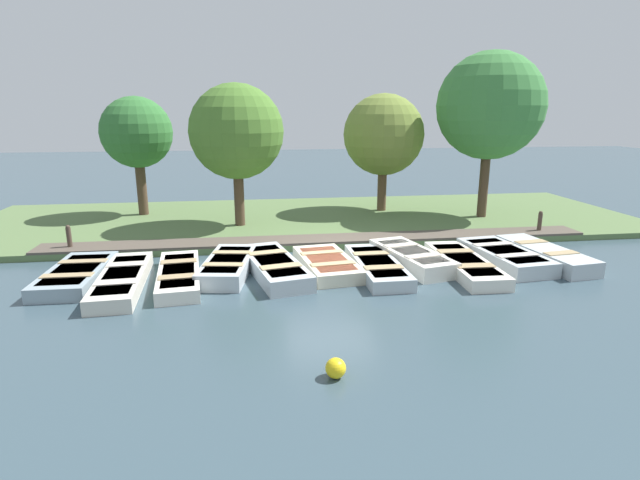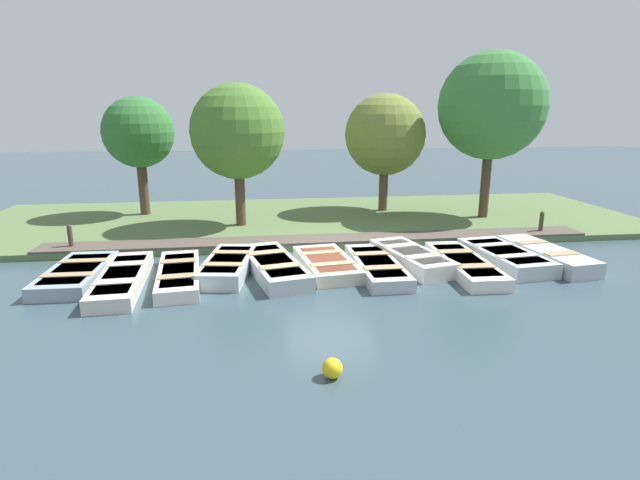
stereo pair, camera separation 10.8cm
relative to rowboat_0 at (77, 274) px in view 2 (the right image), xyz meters
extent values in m
plane|color=#384C56|center=(-0.86, 6.41, -0.18)|extent=(80.00, 80.00, 0.00)
cube|color=#567042|center=(-5.86, 6.41, -0.08)|extent=(8.00, 24.00, 0.19)
cube|color=#51473D|center=(-2.39, 6.41, -0.05)|extent=(1.06, 16.58, 0.26)
cube|color=#8C9EA8|center=(0.00, 0.00, -0.01)|extent=(2.98, 1.29, 0.33)
cube|color=#6B7F51|center=(0.00, 0.00, 0.14)|extent=(2.44, 1.01, 0.03)
cube|color=tan|center=(0.56, -0.01, 0.17)|extent=(0.32, 1.14, 0.03)
cube|color=tan|center=(-0.56, 0.01, 0.17)|extent=(0.32, 1.14, 0.03)
cube|color=beige|center=(0.52, 1.19, -0.01)|extent=(3.64, 1.18, 0.33)
cube|color=teal|center=(0.52, 1.19, 0.14)|extent=(2.98, 0.93, 0.03)
cube|color=beige|center=(1.20, 1.23, 0.17)|extent=(0.41, 0.91, 0.03)
cube|color=beige|center=(-0.16, 1.15, 0.17)|extent=(0.41, 0.91, 0.03)
cube|color=silver|center=(0.33, 2.46, -0.02)|extent=(3.36, 1.30, 0.31)
cube|color=#994C33|center=(0.33, 2.46, 0.13)|extent=(2.75, 1.02, 0.03)
cube|color=tan|center=(0.95, 2.53, 0.15)|extent=(0.42, 0.91, 0.03)
cube|color=tan|center=(-0.29, 2.40, 0.15)|extent=(0.42, 0.91, 0.03)
cube|color=#B2BCC1|center=(-0.10, 3.63, 0.02)|extent=(2.95, 1.50, 0.40)
cube|color=#4C709E|center=(-0.10, 3.63, 0.21)|extent=(2.41, 1.19, 0.03)
cube|color=tan|center=(0.43, 3.54, 0.24)|extent=(0.44, 1.01, 0.03)
cube|color=tan|center=(-0.62, 3.72, 0.24)|extent=(0.44, 1.01, 0.03)
cube|color=#B2BCC1|center=(0.09, 4.78, 0.02)|extent=(3.53, 1.78, 0.39)
cube|color=#6B7F51|center=(0.09, 4.78, 0.20)|extent=(2.89, 1.42, 0.03)
cube|color=tan|center=(0.72, 4.92, 0.22)|extent=(0.54, 1.05, 0.03)
cube|color=tan|center=(-0.53, 4.64, 0.22)|extent=(0.54, 1.05, 0.03)
cube|color=beige|center=(-0.03, 6.16, -0.02)|extent=(2.88, 1.56, 0.32)
cube|color=#994C33|center=(-0.03, 6.16, 0.13)|extent=(2.36, 1.23, 0.03)
cube|color=tan|center=(0.49, 6.23, 0.16)|extent=(0.41, 1.15, 0.03)
cube|color=tan|center=(-0.55, 6.10, 0.16)|extent=(0.41, 1.15, 0.03)
cube|color=#B2BCC1|center=(0.33, 7.40, -0.02)|extent=(3.26, 1.07, 0.32)
cube|color=#6B7F51|center=(0.33, 7.40, 0.13)|extent=(2.67, 0.83, 0.03)
cube|color=tan|center=(0.95, 7.41, 0.16)|extent=(0.33, 0.95, 0.03)
cube|color=tan|center=(-0.29, 7.39, 0.16)|extent=(0.33, 0.95, 0.03)
cube|color=silver|center=(-0.13, 8.47, 0.03)|extent=(3.11, 1.69, 0.41)
cube|color=teal|center=(-0.13, 8.47, 0.22)|extent=(2.54, 1.34, 0.03)
cube|color=beige|center=(0.41, 8.59, 0.25)|extent=(0.50, 1.01, 0.03)
cube|color=beige|center=(-0.68, 8.34, 0.25)|extent=(0.50, 1.01, 0.03)
cube|color=silver|center=(0.47, 9.70, -0.02)|extent=(3.52, 1.13, 0.32)
cube|color=teal|center=(0.47, 9.70, 0.13)|extent=(2.88, 0.89, 0.03)
cube|color=tan|center=(1.13, 9.67, 0.16)|extent=(0.38, 0.95, 0.03)
cube|color=tan|center=(-0.19, 9.72, 0.16)|extent=(0.38, 0.95, 0.03)
cube|color=#B2BCC1|center=(0.09, 11.00, 0.02)|extent=(3.07, 1.55, 0.39)
cube|color=#4C709E|center=(0.09, 11.00, 0.20)|extent=(2.51, 1.22, 0.03)
cube|color=beige|center=(0.65, 11.06, 0.23)|extent=(0.41, 1.17, 0.03)
cube|color=beige|center=(-0.47, 10.94, 0.23)|extent=(0.41, 1.17, 0.03)
cube|color=#B2BCC1|center=(0.11, 12.17, 0.03)|extent=(3.24, 1.37, 0.42)
cube|color=teal|center=(0.11, 12.17, 0.22)|extent=(2.65, 1.08, 0.03)
cube|color=tan|center=(0.71, 12.24, 0.25)|extent=(0.42, 0.93, 0.03)
cube|color=tan|center=(-0.48, 12.09, 0.25)|extent=(0.42, 0.93, 0.03)
cylinder|color=#47382D|center=(-2.42, -0.91, 0.23)|extent=(0.13, 0.13, 0.81)
sphere|color=#47382D|center=(-2.42, -0.91, 0.65)|extent=(0.12, 0.12, 0.12)
cylinder|color=#47382D|center=(-2.42, 13.52, 0.23)|extent=(0.13, 0.13, 0.81)
sphere|color=#47382D|center=(-2.42, 13.52, 0.65)|extent=(0.12, 0.12, 0.12)
sphere|color=yellow|center=(5.32, 5.47, -0.01)|extent=(0.33, 0.33, 0.33)
cylinder|color=#4C3828|center=(-7.21, 0.21, 1.09)|extent=(0.36, 0.36, 2.54)
sphere|color=#337033|center=(-7.21, 0.21, 3.07)|extent=(2.59, 2.59, 2.59)
cylinder|color=#4C3828|center=(-4.86, 3.87, 1.07)|extent=(0.34, 0.34, 2.49)
sphere|color=#4C7A2D|center=(-4.86, 3.87, 3.17)|extent=(3.14, 3.14, 3.14)
cylinder|color=brown|center=(-6.74, 9.39, 0.96)|extent=(0.35, 0.35, 2.28)
sphere|color=olive|center=(-6.74, 9.39, 2.95)|extent=(3.08, 3.08, 3.08)
cylinder|color=#4C3828|center=(-5.05, 12.78, 1.40)|extent=(0.34, 0.34, 3.15)
sphere|color=#3D7F3D|center=(-5.05, 12.78, 4.01)|extent=(3.77, 3.77, 3.77)
camera|label=1|loc=(12.20, 4.25, 3.87)|focal=28.00mm
camera|label=2|loc=(12.21, 4.36, 3.87)|focal=28.00mm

